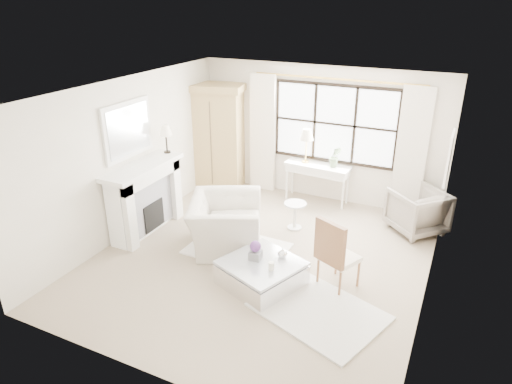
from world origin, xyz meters
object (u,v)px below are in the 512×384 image
Objects in this scene: club_armchair at (225,224)px; coffee_table at (262,274)px; console_table at (317,183)px; armoire at (218,136)px.

club_armchair is 1.01× the size of coffee_table.
console_table is at bearing -42.19° from club_armchair.
armoire is 3.97m from coffee_table.
club_armchair is at bearing -104.04° from console_table.
club_armchair reaches higher than console_table.
console_table is at bearing 115.25° from coffee_table.
club_armchair is 1.28m from coffee_table.
console_table reaches higher than coffee_table.
club_armchair is (-0.79, -2.40, 0.02)m from console_table.
coffee_table is at bearing -150.52° from club_armchair.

